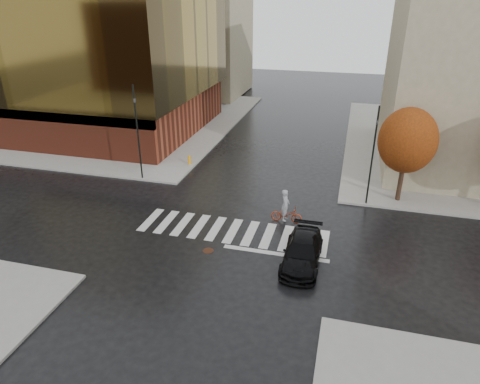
# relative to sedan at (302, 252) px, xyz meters

# --- Properties ---
(ground) EXTENTS (120.00, 120.00, 0.00)m
(ground) POSITION_rel_sedan_xyz_m (-4.53, 1.80, -0.70)
(ground) COLOR black
(ground) RESTS_ON ground
(sidewalk_nw) EXTENTS (30.00, 30.00, 0.15)m
(sidewalk_nw) POSITION_rel_sedan_xyz_m (-25.53, 22.80, -0.62)
(sidewalk_nw) COLOR gray
(sidewalk_nw) RESTS_ON ground
(crosswalk) EXTENTS (12.00, 3.00, 0.01)m
(crosswalk) POSITION_rel_sedan_xyz_m (-4.53, 2.30, -0.69)
(crosswalk) COLOR silver
(crosswalk) RESTS_ON ground
(office_glass) EXTENTS (27.00, 19.00, 16.00)m
(office_glass) POSITION_rel_sedan_xyz_m (-26.53, 19.79, 7.58)
(office_glass) COLOR maroon
(office_glass) RESTS_ON sidewalk_nw
(building_nw_far) EXTENTS (14.00, 12.00, 20.00)m
(building_nw_far) POSITION_rel_sedan_xyz_m (-20.53, 38.80, 9.45)
(building_nw_far) COLOR gray
(building_nw_far) RESTS_ON sidewalk_nw
(tree_ne_a) EXTENTS (3.80, 3.80, 6.50)m
(tree_ne_a) POSITION_rel_sedan_xyz_m (5.47, 9.20, 3.76)
(tree_ne_a) COLOR black
(tree_ne_a) RESTS_ON sidewalk_ne
(sedan) EXTENTS (1.97, 4.82, 1.40)m
(sedan) POSITION_rel_sedan_xyz_m (0.00, 0.00, 0.00)
(sedan) COLOR black
(sedan) RESTS_ON ground
(cyclist) EXTENTS (1.95, 0.76, 2.22)m
(cyclist) POSITION_rel_sedan_xyz_m (-1.60, 4.30, 0.06)
(cyclist) COLOR #9A2A0E
(cyclist) RESTS_ON ground
(traffic_light_nw) EXTENTS (0.22, 0.20, 7.20)m
(traffic_light_nw) POSITION_rel_sedan_xyz_m (-13.53, 8.10, 3.54)
(traffic_light_nw) COLOR black
(traffic_light_nw) RESTS_ON sidewalk_nw
(traffic_light_ne) EXTENTS (0.15, 0.18, 6.76)m
(traffic_light_ne) POSITION_rel_sedan_xyz_m (3.35, 8.10, 3.25)
(traffic_light_ne) COLOR black
(traffic_light_ne) RESTS_ON sidewalk_ne
(fire_hydrant) EXTENTS (0.28, 0.28, 0.77)m
(fire_hydrant) POSITION_rel_sedan_xyz_m (-11.03, 11.80, -0.12)
(fire_hydrant) COLOR orange
(fire_hydrant) RESTS_ON sidewalk_nw
(manhole) EXTENTS (0.80, 0.80, 0.01)m
(manhole) POSITION_rel_sedan_xyz_m (-5.28, -0.20, -0.69)
(manhole) COLOR #462719
(manhole) RESTS_ON ground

